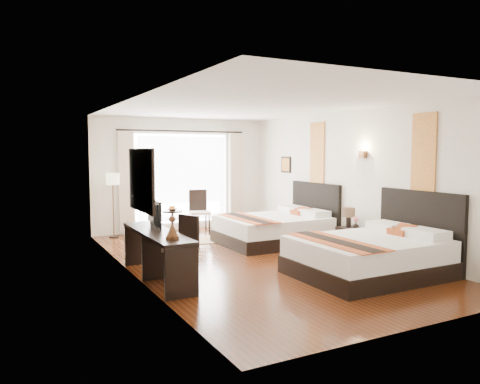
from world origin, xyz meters
name	(u,v)px	position (x,y,z in m)	size (l,w,h in m)	color
floor	(255,260)	(0.00, 0.00, -0.01)	(4.50, 7.50, 0.01)	#391A0A
ceiling	(255,106)	(0.00, 0.00, 2.79)	(4.50, 7.50, 0.02)	white
wall_headboard	(351,180)	(2.25, 0.00, 1.40)	(0.01, 7.50, 2.80)	silver
wall_desk	(132,188)	(-2.25, 0.00, 1.40)	(0.01, 7.50, 2.80)	silver
wall_window	(182,174)	(0.00, 3.75, 1.40)	(4.50, 0.01, 2.80)	silver
wall_entry	(422,204)	(0.00, -3.75, 1.40)	(4.50, 0.01, 2.80)	silver
window_glass	(182,178)	(0.00, 3.73, 1.30)	(2.40, 0.02, 2.20)	white
sheer_curtain	(183,179)	(0.00, 3.67, 1.30)	(2.30, 0.02, 2.10)	white
drape_left	(126,181)	(-1.45, 3.63, 1.28)	(0.35, 0.14, 2.35)	#C2AE96
drape_right	(235,178)	(1.45, 3.63, 1.28)	(0.35, 0.14, 2.35)	#C2AE96
art_panel_near	(424,153)	(2.23, -1.80, 1.95)	(0.03, 0.50, 1.35)	#9B4016
art_panel_far	(317,153)	(2.23, 1.14, 1.95)	(0.03, 0.50, 1.35)	#9B4016
wall_sconce	(363,154)	(2.19, -0.38, 1.92)	(0.10, 0.14, 0.14)	#4B2E1B
mirror_frame	(141,180)	(-2.22, -0.44, 1.55)	(0.04, 1.25, 0.95)	black
mirror_glass	(143,180)	(-2.19, -0.44, 1.55)	(0.01, 1.12, 0.82)	white
bed_near	(372,254)	(1.14, -1.80, 0.34)	(2.33, 1.82, 1.32)	black
bed_far	(277,228)	(1.18, 1.14, 0.33)	(2.26, 1.76, 1.27)	black
nightstand	(352,240)	(1.96, -0.38, 0.25)	(0.42, 0.52, 0.50)	black
table_lamp	(349,214)	(1.94, -0.29, 0.76)	(0.25, 0.25, 0.39)	black
vase	(356,225)	(1.94, -0.50, 0.56)	(0.12, 0.12, 0.13)	black
console_desk	(157,255)	(-1.99, -0.44, 0.38)	(0.50, 2.20, 0.76)	black
television	(150,214)	(-1.97, -0.06, 0.98)	(0.77, 0.10, 0.45)	black
bronze_figurine	(172,229)	(-1.99, -1.17, 0.90)	(0.19, 0.19, 0.28)	#4B2E1B
desk_chair	(181,259)	(-1.63, -0.52, 0.30)	(0.60, 0.60, 0.98)	beige
floor_lamp	(113,183)	(-1.79, 3.45, 1.25)	(0.30, 0.30, 1.48)	black
side_table	(172,222)	(-0.43, 3.29, 0.28)	(0.49, 0.49, 0.56)	black
fruit_bowl	(172,209)	(-0.43, 3.28, 0.59)	(0.23, 0.23, 0.06)	#442D18
window_chair	(199,219)	(0.24, 3.23, 0.31)	(0.57, 0.57, 1.03)	beige
jute_rug	(197,240)	(-0.25, 2.19, 0.01)	(1.36, 0.92, 0.01)	tan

